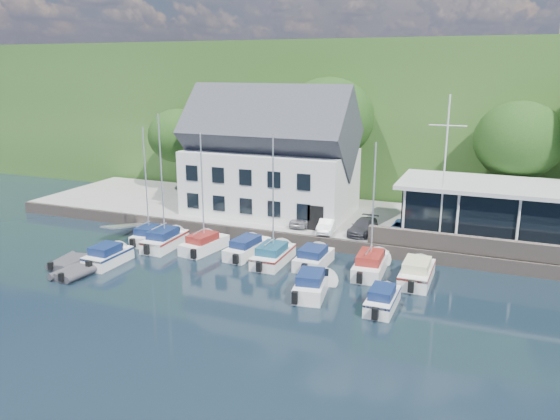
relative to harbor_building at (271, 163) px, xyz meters
The scene contains 31 objects.
ground 18.70m from the harbor_building, 67.01° to the right, with size 180.00×180.00×0.00m, color black.
quay 8.57m from the harbor_building, ahead, with size 60.00×13.00×1.00m, color #9A9A94.
quay_face 10.14m from the harbor_building, 38.16° to the right, with size 60.00×0.30×1.00m, color #665A52.
hillside 46.11m from the harbor_building, 81.25° to the left, with size 160.00×75.00×16.00m, color #294E1D.
field_patch 56.60m from the harbor_building, 74.34° to the left, with size 50.00×30.00×0.30m, color #536331.
harbor_building is the anchor object (origin of this frame).
club_pavilion 18.15m from the harbor_building, ahead, with size 13.20×7.20×4.10m, color black, non-canonical shape.
seawall 20.03m from the harbor_building, 15.03° to the right, with size 18.00×0.50×1.20m, color #665A52.
gangway 13.23m from the harbor_building, 141.71° to the right, with size 1.20×6.00×1.40m, color silver, non-canonical shape.
car_silver 6.22m from the harbor_building, 35.43° to the right, with size 1.45×3.60×1.22m, color #A7A6AB.
car_white 8.42m from the harbor_building, 30.77° to the right, with size 1.18×3.39×1.12m, color white.
car_dgrey 10.46m from the harbor_building, 20.26° to the right, with size 1.56×3.84×1.11m, color #333338.
car_blue 12.92m from the harbor_building, 12.91° to the right, with size 1.37×3.48×1.19m, color #315C97.
flagpole 15.30m from the harbor_building, 13.42° to the right, with size 2.56×0.20×10.65m, color silver, non-canonical shape.
tree_0 13.34m from the harbor_building, 158.48° to the left, with size 6.10×6.10×8.33m, color #133710, non-canonical shape.
tree_1 6.97m from the harbor_building, 122.65° to the left, with size 7.64×7.64×10.44m, color #133710, non-canonical shape.
tree_2 6.84m from the harbor_building, 59.62° to the left, with size 8.48×8.48×11.58m, color #133710, non-canonical shape.
tree_4 20.57m from the harbor_building, 16.30° to the left, with size 7.19×7.19×9.83m, color #133710, non-canonical shape.
boat_r1_0 11.16m from the harbor_building, 126.71° to the right, with size 1.73×5.05×8.43m, color white, non-canonical shape.
boat_r1_1 10.65m from the harbor_building, 116.68° to the right, with size 2.01×6.08×9.40m, color white, non-canonical shape.
boat_r1_2 9.24m from the harbor_building, 100.03° to the right, with size 1.90×5.87×8.58m, color white, non-canonical shape.
boat_r1_3 9.98m from the harbor_building, 78.26° to the right, with size 1.76×6.41×1.40m, color white, non-canonical shape.
boat_r1_4 10.43m from the harbor_building, 66.03° to the right, with size 2.07×6.22×8.75m, color white, non-canonical shape.
boat_r1_5 12.34m from the harbor_building, 51.83° to the right, with size 2.03×5.40×1.41m, color white, non-canonical shape.
boat_r1_6 14.16m from the harbor_building, 38.68° to the right, with size 1.98×6.56×9.21m, color white, non-canonical shape.
boat_r1_7 17.50m from the harbor_building, 33.13° to the right, with size 2.00×6.18×1.56m, color white, non-canonical shape.
boat_r2_0 16.15m from the harbor_building, 114.62° to the right, with size 1.93×5.16×1.46m, color white, non-canonical shape.
boat_r2_3 16.76m from the harbor_building, 58.14° to the right, with size 1.87×5.46×1.52m, color white, non-canonical shape.
boat_r2_4 19.65m from the harbor_building, 47.37° to the right, with size 1.63×5.09×1.36m, color white, non-canonical shape.
dinghy_0 18.43m from the harbor_building, 119.73° to the right, with size 1.85×3.08×0.72m, color #37363B, non-canonical shape.
dinghy_1 18.76m from the harbor_building, 112.58° to the right, with size 1.92×3.20×0.75m, color #37363B, non-canonical shape.
Camera 1 is at (11.33, -26.55, 13.49)m, focal length 35.00 mm.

